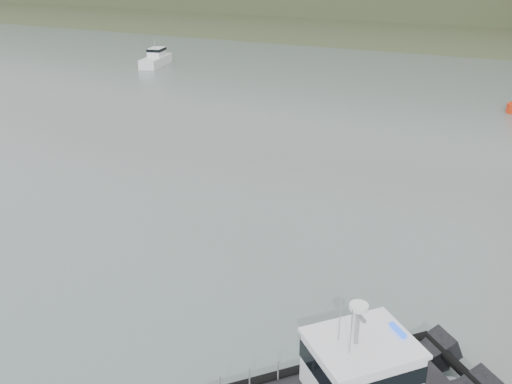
# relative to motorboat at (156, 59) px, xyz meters

# --- Properties ---
(ground) EXTENTS (400.00, 400.00, 0.00)m
(ground) POSITION_rel_motorboat_xyz_m (32.99, -46.71, -0.91)
(ground) COLOR #576761
(ground) RESTS_ON ground
(motorboat) EXTENTS (3.51, 6.97, 3.66)m
(motorboat) POSITION_rel_motorboat_xyz_m (0.00, 0.00, 0.00)
(motorboat) COLOR silver
(motorboat) RESTS_ON ground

